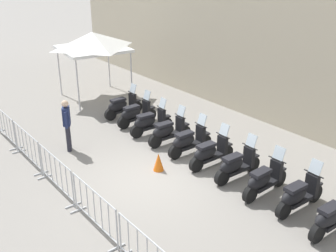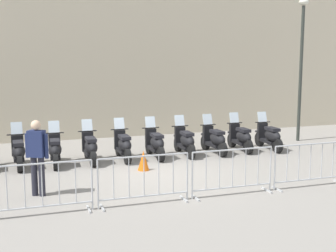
{
  "view_description": "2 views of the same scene",
  "coord_description": "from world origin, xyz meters",
  "px_view_note": "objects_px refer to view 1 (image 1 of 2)",
  "views": [
    {
      "loc": [
        8.89,
        -4.87,
        5.97
      ],
      "look_at": [
        -1.33,
        1.35,
        0.85
      ],
      "focal_mm": 43.33,
      "sensor_mm": 36.0,
      "label": 1
    },
    {
      "loc": [
        -2.1,
        -11.66,
        3.1
      ],
      "look_at": [
        0.7,
        1.94,
        0.99
      ],
      "focal_mm": 48.04,
      "sensor_mm": 36.0,
      "label": 2
    }
  ],
  "objects_px": {
    "barrier_segment_0": "(5,126)",
    "officer_near_row_end": "(67,122)",
    "motorcycle_4": "(188,141)",
    "motorcycle_0": "(122,106)",
    "barrier_segment_1": "(27,147)",
    "motorcycle_6": "(236,165)",
    "barrier_segment_2": "(56,174)",
    "motorcycle_9": "(333,216)",
    "motorcycle_1": "(135,114)",
    "motorcycle_2": "(150,122)",
    "barrier_segment_3": "(95,210)",
    "motorcycle_5": "(210,153)",
    "traffic_cone": "(158,162)",
    "motorcycle_7": "(264,180)",
    "motorcycle_8": "(299,195)",
    "motorcycle_3": "(168,131)",
    "canopy_tent": "(92,41)"
  },
  "relations": [
    {
      "from": "motorcycle_3",
      "to": "canopy_tent",
      "type": "distance_m",
      "value": 6.1
    },
    {
      "from": "barrier_segment_1",
      "to": "motorcycle_9",
      "type": "bearing_deg",
      "value": 35.65
    },
    {
      "from": "motorcycle_0",
      "to": "motorcycle_8",
      "type": "distance_m",
      "value": 8.09
    },
    {
      "from": "motorcycle_2",
      "to": "motorcycle_9",
      "type": "height_order",
      "value": "same"
    },
    {
      "from": "motorcycle_4",
      "to": "motorcycle_8",
      "type": "bearing_deg",
      "value": 8.41
    },
    {
      "from": "motorcycle_1",
      "to": "motorcycle_6",
      "type": "bearing_deg",
      "value": 7.16
    },
    {
      "from": "motorcycle_4",
      "to": "motorcycle_7",
      "type": "distance_m",
      "value": 3.04
    },
    {
      "from": "motorcycle_4",
      "to": "motorcycle_7",
      "type": "relative_size",
      "value": 1.0
    },
    {
      "from": "motorcycle_4",
      "to": "barrier_segment_1",
      "type": "bearing_deg",
      "value": -114.69
    },
    {
      "from": "barrier_segment_2",
      "to": "canopy_tent",
      "type": "height_order",
      "value": "canopy_tent"
    },
    {
      "from": "barrier_segment_2",
      "to": "canopy_tent",
      "type": "relative_size",
      "value": 0.68
    },
    {
      "from": "motorcycle_0",
      "to": "motorcycle_3",
      "type": "height_order",
      "value": "same"
    },
    {
      "from": "motorcycle_1",
      "to": "officer_near_row_end",
      "type": "xyz_separation_m",
      "value": [
        0.75,
        -2.82,
        0.53
      ]
    },
    {
      "from": "motorcycle_4",
      "to": "barrier_segment_0",
      "type": "xyz_separation_m",
      "value": [
        -4.15,
        -4.78,
        0.07
      ]
    },
    {
      "from": "barrier_segment_2",
      "to": "traffic_cone",
      "type": "bearing_deg",
      "value": 81.75
    },
    {
      "from": "motorcycle_0",
      "to": "motorcycle_9",
      "type": "height_order",
      "value": "same"
    },
    {
      "from": "motorcycle_5",
      "to": "motorcycle_6",
      "type": "distance_m",
      "value": 1.01
    },
    {
      "from": "motorcycle_1",
      "to": "motorcycle_9",
      "type": "distance_m",
      "value": 8.09
    },
    {
      "from": "motorcycle_2",
      "to": "barrier_segment_2",
      "type": "bearing_deg",
      "value": -63.18
    },
    {
      "from": "barrier_segment_0",
      "to": "barrier_segment_1",
      "type": "bearing_deg",
      "value": 7.14
    },
    {
      "from": "motorcycle_8",
      "to": "officer_near_row_end",
      "type": "height_order",
      "value": "officer_near_row_end"
    },
    {
      "from": "traffic_cone",
      "to": "barrier_segment_0",
      "type": "bearing_deg",
      "value": -143.04
    },
    {
      "from": "barrier_segment_2",
      "to": "canopy_tent",
      "type": "distance_m",
      "value": 8.0
    },
    {
      "from": "motorcycle_4",
      "to": "motorcycle_1",
      "type": "bearing_deg",
      "value": -173.38
    },
    {
      "from": "motorcycle_5",
      "to": "barrier_segment_1",
      "type": "relative_size",
      "value": 0.87
    },
    {
      "from": "barrier_segment_1",
      "to": "traffic_cone",
      "type": "height_order",
      "value": "barrier_segment_1"
    },
    {
      "from": "motorcycle_2",
      "to": "motorcycle_6",
      "type": "relative_size",
      "value": 1.0
    },
    {
      "from": "motorcycle_5",
      "to": "motorcycle_0",
      "type": "bearing_deg",
      "value": -173.99
    },
    {
      "from": "motorcycle_2",
      "to": "barrier_segment_2",
      "type": "height_order",
      "value": "motorcycle_2"
    },
    {
      "from": "motorcycle_0",
      "to": "barrier_segment_1",
      "type": "xyz_separation_m",
      "value": [
        1.95,
        -4.09,
        0.07
      ]
    },
    {
      "from": "motorcycle_2",
      "to": "barrier_segment_3",
      "type": "height_order",
      "value": "motorcycle_2"
    },
    {
      "from": "motorcycle_9",
      "to": "barrier_segment_2",
      "type": "distance_m",
      "value": 6.98
    },
    {
      "from": "motorcycle_5",
      "to": "canopy_tent",
      "type": "xyz_separation_m",
      "value": [
        -7.74,
        -0.53,
        2.06
      ]
    },
    {
      "from": "motorcycle_4",
      "to": "motorcycle_8",
      "type": "xyz_separation_m",
      "value": [
        4.0,
        0.59,
        0.0
      ]
    },
    {
      "from": "officer_near_row_end",
      "to": "canopy_tent",
      "type": "height_order",
      "value": "canopy_tent"
    },
    {
      "from": "canopy_tent",
      "to": "motorcycle_5",
      "type": "bearing_deg",
      "value": 3.9
    },
    {
      "from": "motorcycle_2",
      "to": "barrier_segment_2",
      "type": "relative_size",
      "value": 0.87
    },
    {
      "from": "motorcycle_6",
      "to": "barrier_segment_2",
      "type": "height_order",
      "value": "motorcycle_6"
    },
    {
      "from": "motorcycle_7",
      "to": "barrier_segment_3",
      "type": "distance_m",
      "value": 4.47
    },
    {
      "from": "barrier_segment_0",
      "to": "officer_near_row_end",
      "type": "height_order",
      "value": "officer_near_row_end"
    },
    {
      "from": "motorcycle_5",
      "to": "barrier_segment_2",
      "type": "bearing_deg",
      "value": -103.09
    },
    {
      "from": "motorcycle_1",
      "to": "officer_near_row_end",
      "type": "relative_size",
      "value": 0.99
    },
    {
      "from": "officer_near_row_end",
      "to": "traffic_cone",
      "type": "height_order",
      "value": "officer_near_row_end"
    },
    {
      "from": "motorcycle_1",
      "to": "motorcycle_7",
      "type": "relative_size",
      "value": 1.0
    },
    {
      "from": "motorcycle_3",
      "to": "traffic_cone",
      "type": "distance_m",
      "value": 1.86
    },
    {
      "from": "canopy_tent",
      "to": "barrier_segment_2",
      "type": "bearing_deg",
      "value": -29.68
    },
    {
      "from": "motorcycle_5",
      "to": "barrier_segment_2",
      "type": "xyz_separation_m",
      "value": [
        -1.01,
        -4.36,
        0.07
      ]
    },
    {
      "from": "barrier_segment_2",
      "to": "motorcycle_5",
      "type": "bearing_deg",
      "value": 76.91
    },
    {
      "from": "barrier_segment_2",
      "to": "officer_near_row_end",
      "type": "xyz_separation_m",
      "value": [
        -2.25,
        1.09,
        0.46
      ]
    },
    {
      "from": "motorcycle_2",
      "to": "barrier_segment_3",
      "type": "relative_size",
      "value": 0.87
    }
  ]
}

